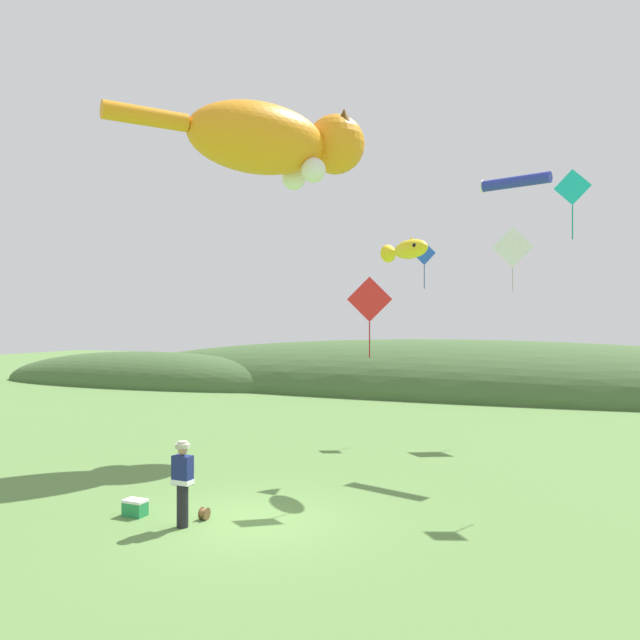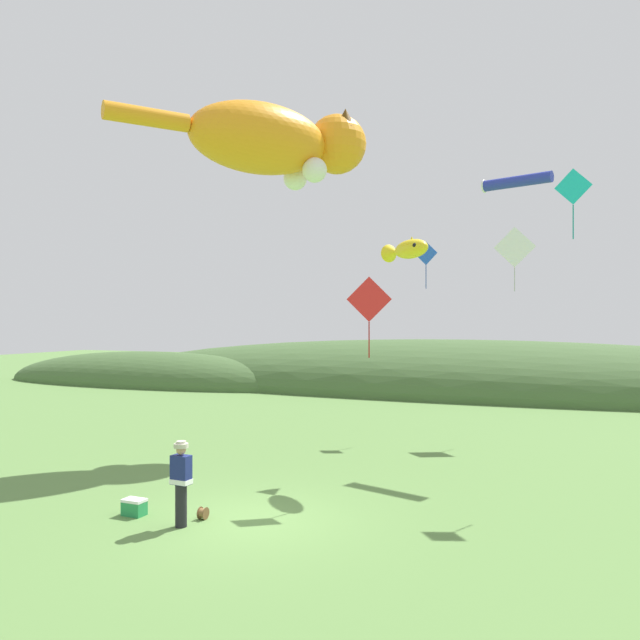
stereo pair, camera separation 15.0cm
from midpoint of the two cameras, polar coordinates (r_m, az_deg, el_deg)
ground_plane at (r=14.02m, az=-6.11°, el=-17.78°), size 120.00×120.00×0.00m
distant_hill_ridge at (r=39.14m, az=8.09°, el=-6.33°), size 57.96×13.02×6.26m
festival_attendant at (r=13.60m, az=-12.27°, el=-14.16°), size 0.43×0.30×1.77m
kite_spool at (r=14.21m, az=-10.33°, el=-16.98°), size 0.15×0.26×0.26m
picnic_cooler at (r=14.80m, az=-16.33°, el=-16.09°), size 0.50×0.34×0.36m
kite_giant_cat at (r=22.57m, az=-3.75°, el=15.95°), size 6.41×7.76×2.84m
kite_fish_windsock at (r=18.22m, az=8.17°, el=6.38°), size 1.84×1.83×0.63m
kite_tube_streamer at (r=21.47m, az=17.66°, el=11.96°), size 2.28×1.06×0.44m
kite_diamond_white at (r=24.71m, az=17.53°, el=6.35°), size 1.54×0.07×2.44m
kite_diamond_blue at (r=24.22m, az=9.84°, el=5.97°), size 0.90×0.12×1.80m
kite_diamond_teal at (r=17.94m, az=22.37°, el=11.14°), size 0.93×0.21×1.85m
kite_diamond_red at (r=15.67m, az=4.78°, el=1.83°), size 1.12×0.25×2.04m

